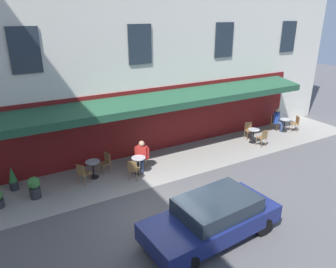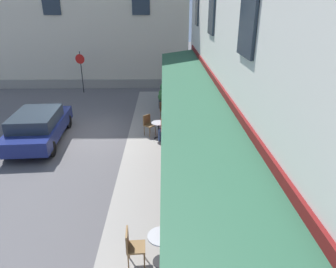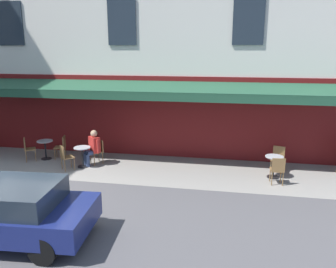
{
  "view_description": "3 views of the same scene",
  "coord_description": "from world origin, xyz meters",
  "px_view_note": "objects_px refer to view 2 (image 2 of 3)",
  "views": [
    {
      "loc": [
        4.38,
        8.12,
        6.53
      ],
      "look_at": [
        -2.34,
        -3.67,
        1.31
      ],
      "focal_mm": 34.04,
      "sensor_mm": 36.0,
      "label": 1
    },
    {
      "loc": [
        -12.48,
        -3.35,
        5.32
      ],
      "look_at": [
        -2.45,
        -3.51,
        1.02
      ],
      "focal_mm": 32.67,
      "sensor_mm": 36.0,
      "label": 2
    },
    {
      "loc": [
        -5.79,
        7.91,
        4.2
      ],
      "look_at": [
        -3.7,
        -3.52,
        1.29
      ],
      "focal_mm": 36.25,
      "sensor_mm": 36.0,
      "label": 3
    }
  ],
  "objects_px": {
    "cafe_chair_wicker_corner_left": "(148,123)",
    "potted_plant_under_sign": "(181,96)",
    "cafe_chair_wicker_corner_right": "(132,245)",
    "cafe_table_far_end": "(159,128)",
    "cafe_table_mid_terrace": "(161,245)",
    "no_parking_sign": "(81,65)",
    "seated_companion_in_red": "(166,126)",
    "cafe_chair_wicker_under_awning": "(190,250)",
    "potted_plant_entrance_left": "(164,89)",
    "cafe_chair_wicker_kerbside": "(176,117)",
    "cafe_chair_wicker_facing_street": "(170,131)",
    "potted_plant_by_steps": "(163,95)",
    "potted_plant_mid_terrace": "(178,89)",
    "cafe_table_streetside": "(171,114)",
    "potted_plant_entrance_right": "(162,100)",
    "cafe_chair_wicker_back_row": "(164,109)",
    "parked_car_navy": "(38,126)"
  },
  "relations": [
    {
      "from": "cafe_chair_wicker_corner_left",
      "to": "potted_plant_under_sign",
      "type": "bearing_deg",
      "value": -20.54
    },
    {
      "from": "cafe_chair_wicker_corner_right",
      "to": "potted_plant_under_sign",
      "type": "height_order",
      "value": "potted_plant_under_sign"
    },
    {
      "from": "cafe_table_far_end",
      "to": "cafe_table_mid_terrace",
      "type": "bearing_deg",
      "value": -178.75
    },
    {
      "from": "cafe_table_mid_terrace",
      "to": "no_parking_sign",
      "type": "bearing_deg",
      "value": 19.77
    },
    {
      "from": "seated_companion_in_red",
      "to": "cafe_table_mid_terrace",
      "type": "bearing_deg",
      "value": 178.61
    },
    {
      "from": "cafe_table_far_end",
      "to": "cafe_chair_wicker_under_awning",
      "type": "bearing_deg",
      "value": -173.88
    },
    {
      "from": "cafe_table_mid_terrace",
      "to": "potted_plant_entrance_left",
      "type": "distance_m",
      "value": 13.09
    },
    {
      "from": "cafe_chair_wicker_kerbside",
      "to": "no_parking_sign",
      "type": "distance_m",
      "value": 8.52
    },
    {
      "from": "cafe_chair_wicker_facing_street",
      "to": "potted_plant_by_steps",
      "type": "bearing_deg",
      "value": 2.86
    },
    {
      "from": "cafe_chair_wicker_facing_street",
      "to": "potted_plant_mid_terrace",
      "type": "relative_size",
      "value": 0.79
    },
    {
      "from": "cafe_chair_wicker_corner_right",
      "to": "cafe_table_streetside",
      "type": "xyz_separation_m",
      "value": [
        8.59,
        -1.07,
        -0.06
      ]
    },
    {
      "from": "potted_plant_entrance_right",
      "to": "seated_companion_in_red",
      "type": "bearing_deg",
      "value": -177.98
    },
    {
      "from": "seated_companion_in_red",
      "to": "cafe_chair_wicker_kerbside",
      "type": "bearing_deg",
      "value": -17.05
    },
    {
      "from": "cafe_chair_wicker_under_awning",
      "to": "seated_companion_in_red",
      "type": "distance_m",
      "value": 6.68
    },
    {
      "from": "cafe_chair_wicker_kerbside",
      "to": "potted_plant_by_steps",
      "type": "relative_size",
      "value": 1.26
    },
    {
      "from": "cafe_table_streetside",
      "to": "cafe_chair_wicker_back_row",
      "type": "distance_m",
      "value": 0.63
    },
    {
      "from": "cafe_chair_wicker_kerbside",
      "to": "cafe_chair_wicker_facing_street",
      "type": "height_order",
      "value": "same"
    },
    {
      "from": "cafe_table_mid_terrace",
      "to": "seated_companion_in_red",
      "type": "relative_size",
      "value": 0.57
    },
    {
      "from": "parked_car_navy",
      "to": "seated_companion_in_red",
      "type": "bearing_deg",
      "value": -90.74
    },
    {
      "from": "cafe_chair_wicker_kerbside",
      "to": "no_parking_sign",
      "type": "bearing_deg",
      "value": 42.53
    },
    {
      "from": "cafe_chair_wicker_back_row",
      "to": "cafe_table_far_end",
      "type": "xyz_separation_m",
      "value": [
        -2.34,
        0.25,
        -0.06
      ]
    },
    {
      "from": "potted_plant_under_sign",
      "to": "potted_plant_mid_terrace",
      "type": "bearing_deg",
      "value": 4.93
    },
    {
      "from": "potted_plant_entrance_left",
      "to": "potted_plant_entrance_right",
      "type": "bearing_deg",
      "value": 176.45
    },
    {
      "from": "cafe_table_mid_terrace",
      "to": "potted_plant_under_sign",
      "type": "relative_size",
      "value": 0.75
    },
    {
      "from": "cafe_chair_wicker_corner_right",
      "to": "potted_plant_by_steps",
      "type": "distance_m",
      "value": 12.27
    },
    {
      "from": "no_parking_sign",
      "to": "potted_plant_entrance_left",
      "type": "relative_size",
      "value": 2.96
    },
    {
      "from": "cafe_chair_wicker_corner_left",
      "to": "cafe_chair_wicker_facing_street",
      "type": "bearing_deg",
      "value": -133.89
    },
    {
      "from": "cafe_chair_wicker_under_awning",
      "to": "cafe_chair_wicker_facing_street",
      "type": "bearing_deg",
      "value": 2.49
    },
    {
      "from": "potted_plant_mid_terrace",
      "to": "seated_companion_in_red",
      "type": "bearing_deg",
      "value": 173.05
    },
    {
      "from": "cafe_table_streetside",
      "to": "cafe_chair_wicker_back_row",
      "type": "xyz_separation_m",
      "value": [
        0.53,
        0.34,
        0.06
      ]
    },
    {
      "from": "cafe_chair_wicker_under_awning",
      "to": "no_parking_sign",
      "type": "bearing_deg",
      "value": 21.6
    },
    {
      "from": "cafe_chair_wicker_under_awning",
      "to": "potted_plant_entrance_right",
      "type": "xyz_separation_m",
      "value": [
        11.13,
        0.6,
        -0.08
      ]
    },
    {
      "from": "no_parking_sign",
      "to": "cafe_chair_wicker_kerbside",
      "type": "bearing_deg",
      "value": -137.47
    },
    {
      "from": "cafe_chair_wicker_kerbside",
      "to": "potted_plant_entrance_left",
      "type": "xyz_separation_m",
      "value": [
        5.14,
        0.48,
        -0.06
      ]
    },
    {
      "from": "potted_plant_by_steps",
      "to": "potted_plant_mid_terrace",
      "type": "bearing_deg",
      "value": -56.39
    },
    {
      "from": "cafe_table_streetside",
      "to": "cafe_chair_wicker_back_row",
      "type": "relative_size",
      "value": 0.82
    },
    {
      "from": "cafe_chair_wicker_corner_right",
      "to": "cafe_table_streetside",
      "type": "bearing_deg",
      "value": -7.12
    },
    {
      "from": "cafe_chair_wicker_facing_street",
      "to": "parked_car_navy",
      "type": "xyz_separation_m",
      "value": [
        0.21,
        5.37,
        0.16
      ]
    },
    {
      "from": "seated_companion_in_red",
      "to": "potted_plant_entrance_left",
      "type": "distance_m",
      "value": 6.63
    },
    {
      "from": "cafe_table_mid_terrace",
      "to": "potted_plant_by_steps",
      "type": "height_order",
      "value": "cafe_table_mid_terrace"
    },
    {
      "from": "potted_plant_under_sign",
      "to": "potted_plant_entrance_left",
      "type": "bearing_deg",
      "value": 30.73
    },
    {
      "from": "cafe_chair_wicker_corner_right",
      "to": "seated_companion_in_red",
      "type": "height_order",
      "value": "seated_companion_in_red"
    },
    {
      "from": "no_parking_sign",
      "to": "potted_plant_mid_terrace",
      "type": "relative_size",
      "value": 2.25
    },
    {
      "from": "potted_plant_by_steps",
      "to": "cafe_chair_wicker_kerbside",
      "type": "bearing_deg",
      "value": -172.1
    },
    {
      "from": "cafe_chair_wicker_under_awning",
      "to": "cafe_chair_wicker_back_row",
      "type": "relative_size",
      "value": 1.0
    },
    {
      "from": "cafe_chair_wicker_facing_street",
      "to": "seated_companion_in_red",
      "type": "height_order",
      "value": "seated_companion_in_red"
    },
    {
      "from": "cafe_chair_wicker_back_row",
      "to": "cafe_chair_wicker_facing_street",
      "type": "bearing_deg",
      "value": -175.65
    },
    {
      "from": "cafe_chair_wicker_under_awning",
      "to": "cafe_table_far_end",
      "type": "distance_m",
      "value": 6.99
    },
    {
      "from": "cafe_table_far_end",
      "to": "cafe_chair_wicker_facing_street",
      "type": "relative_size",
      "value": 0.82
    },
    {
      "from": "cafe_chair_wicker_facing_street",
      "to": "seated_companion_in_red",
      "type": "relative_size",
      "value": 0.69
    }
  ]
}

